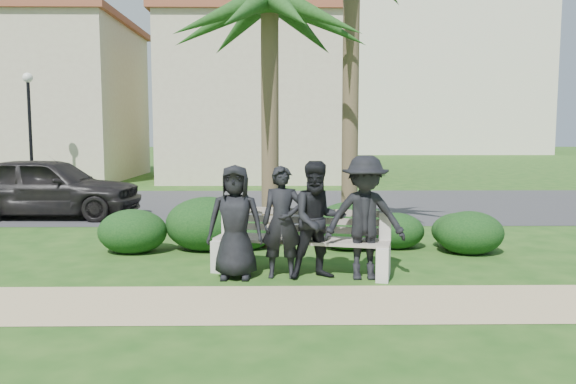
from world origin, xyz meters
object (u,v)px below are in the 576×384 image
man_c (318,220)px  man_b (282,222)px  man_a (235,222)px  man_d (365,218)px  park_bench (300,245)px  car_a (48,187)px  street_lamp (29,110)px  palm_left (270,4)px

man_c → man_b: bearing=161.7°
man_a → man_d: man_d is taller
park_bench → man_a: 1.09m
man_d → car_a: (-7.06, 6.11, -0.13)m
street_lamp → palm_left: 13.66m
man_a → man_b: (0.69, 0.04, -0.01)m
man_a → man_c: bearing=1.0°
man_a → park_bench: bearing=19.5°
park_bench → man_c: (0.25, -0.32, 0.44)m
park_bench → car_a: bearing=151.0°
street_lamp → man_b: size_ratio=2.61×
car_a → palm_left: bearing=-122.2°
palm_left → car_a: bearing=146.2°
man_a → man_b: size_ratio=1.01×
park_bench → man_b: man_b is taller
street_lamp → park_bench: bearing=-52.5°
car_a → street_lamp: bearing=28.2°
man_d → palm_left: palm_left is taller
street_lamp → car_a: size_ratio=0.95×
street_lamp → man_d: bearing=-50.7°
man_b → car_a: bearing=136.1°
man_d → street_lamp: bearing=130.0°
palm_left → man_c: bearing=-72.1°
street_lamp → palm_left: (8.89, -10.27, 1.49)m
park_bench → man_b: bearing=-121.6°
man_a → man_b: bearing=5.0°
park_bench → man_d: 1.10m
car_a → man_d: bearing=-129.3°
street_lamp → palm_left: size_ratio=0.80×
park_bench → man_b: size_ratio=1.71×
man_b → man_a: bearing=-175.2°
street_lamp → park_bench: 15.62m
park_bench → car_a: (-6.14, 5.75, 0.35)m
car_a → man_a: bearing=-137.8°
street_lamp → park_bench: street_lamp is taller
man_b → street_lamp: bearing=127.9°
palm_left → man_b: bearing=-84.5°
car_a → man_c: bearing=-132.0°
car_a → man_b: bearing=-134.1°
man_b → car_a: size_ratio=0.36×
man_a → man_c: (1.21, -0.02, 0.03)m
man_d → park_bench: bearing=159.2°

